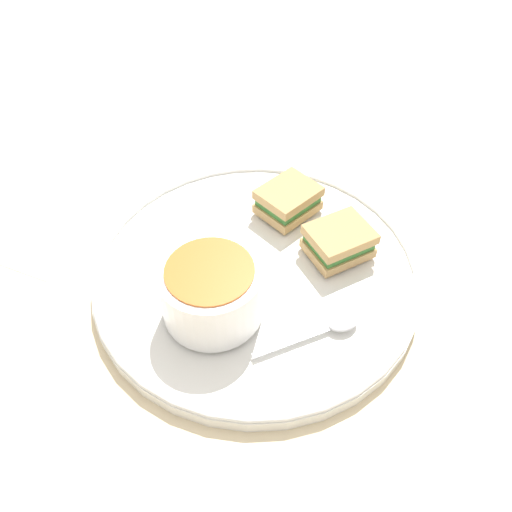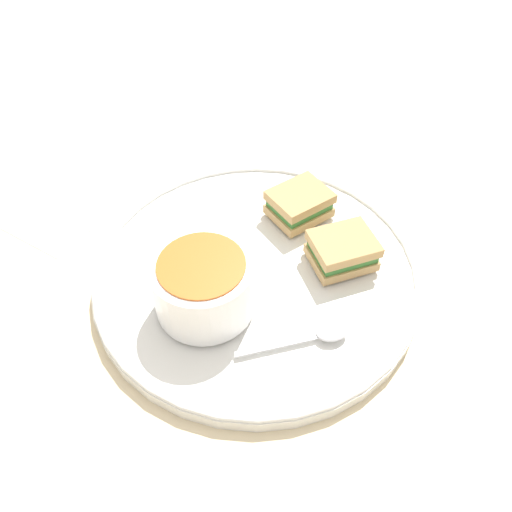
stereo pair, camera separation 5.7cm
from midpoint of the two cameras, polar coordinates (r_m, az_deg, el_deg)
The scene contains 7 objects.
ground_plane at distance 0.60m, azimuth 2.72°, elevation -2.66°, with size 2.40×2.40×0.00m, color beige.
plate at distance 0.59m, azimuth 2.76°, elevation -2.00°, with size 0.38×0.38×0.02m.
soup_bowl at distance 0.52m, azimuth -2.95°, elevation -3.50°, with size 0.11×0.11×0.07m.
spoon at distance 0.53m, azimuth 10.75°, elevation -8.95°, with size 0.11×0.07×0.01m.
sandwich_half_near at distance 0.59m, azimuth 12.59°, elevation 0.49°, with size 0.09×0.08×0.04m.
sandwich_half_far at distance 0.64m, azimuth 7.55°, elevation 5.81°, with size 0.08×0.07×0.04m.
menu_sheet at distance 0.78m, azimuth -21.78°, elevation 7.63°, with size 0.24×0.30×0.00m.
Camera 2 is at (0.27, 0.27, 0.46)m, focal length 35.00 mm.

